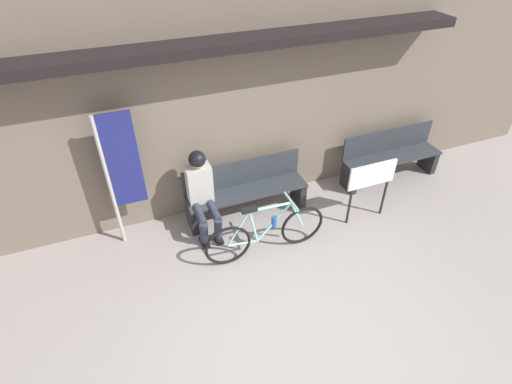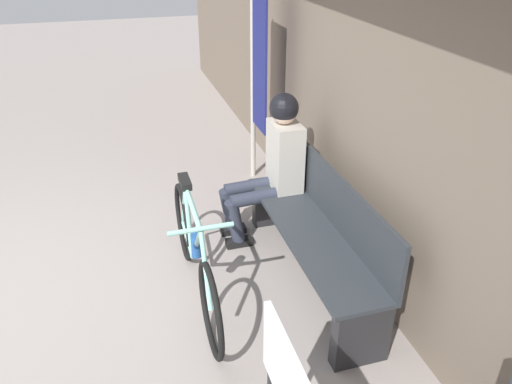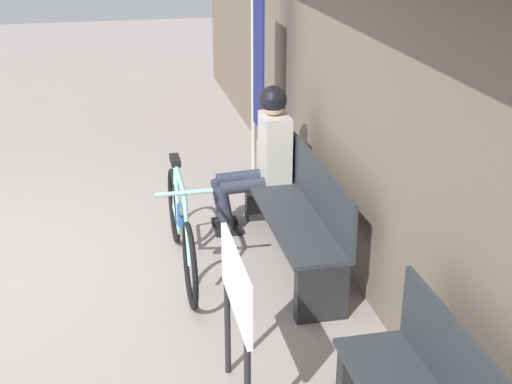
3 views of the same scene
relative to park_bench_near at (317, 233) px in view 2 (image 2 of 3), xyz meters
name	(u,v)px [view 2 (image 2 of 3)]	position (x,y,z in m)	size (l,w,h in m)	color
ground_plane	(16,307)	(-0.28, -2.14, -0.40)	(24.00, 24.00, 0.00)	gray
storefront_wall	(363,44)	(-0.28, 0.37, 1.26)	(12.00, 0.56, 3.20)	#756656
park_bench_near	(317,233)	(0.00, 0.00, 0.00)	(1.78, 0.42, 0.84)	#2D3338
bicycle	(195,255)	(-0.05, -0.89, -0.05)	(1.67, 0.40, 0.84)	black
person_seated	(273,159)	(-0.68, -0.12, 0.31)	(0.34, 0.65, 1.24)	#2D3342
banner_pole	(257,70)	(-1.65, 0.04, 0.77)	(0.45, 0.05, 1.92)	#B7B2A8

